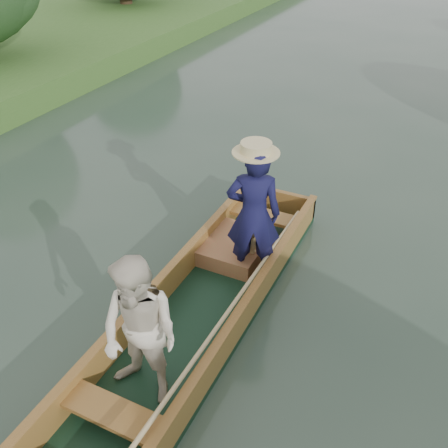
% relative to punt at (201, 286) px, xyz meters
% --- Properties ---
extents(ground, '(120.00, 120.00, 0.00)m').
position_rel_punt_xyz_m(ground, '(-0.05, 0.07, -0.58)').
color(ground, '#283D30').
rests_on(ground, ground).
extents(punt, '(1.19, 5.00, 1.84)m').
position_rel_punt_xyz_m(punt, '(0.00, 0.00, 0.00)').
color(punt, black).
rests_on(punt, ground).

